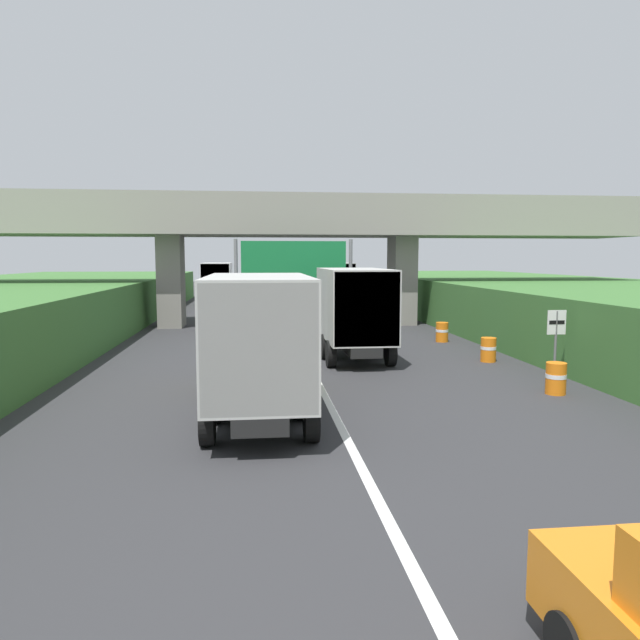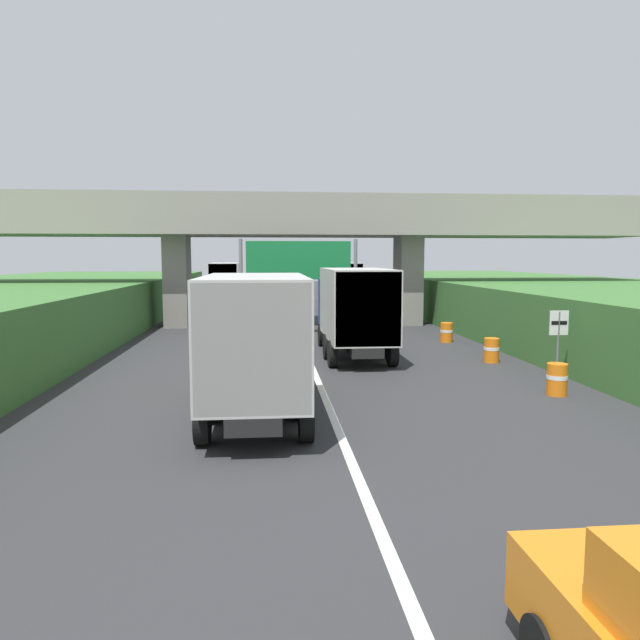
% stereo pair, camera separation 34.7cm
% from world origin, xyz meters
% --- Properties ---
extents(lane_centre_stripe, '(0.20, 97.31, 0.01)m').
position_xyz_m(lane_centre_stripe, '(0.00, 28.65, 0.00)').
color(lane_centre_stripe, white).
rests_on(lane_centre_stripe, ground).
extents(overpass_bridge, '(40.00, 4.80, 7.27)m').
position_xyz_m(overpass_bridge, '(0.00, 35.82, 5.42)').
color(overpass_bridge, gray).
rests_on(overpass_bridge, ground).
extents(overhead_highway_sign, '(5.88, 0.18, 4.77)m').
position_xyz_m(overhead_highway_sign, '(0.00, 31.52, 3.46)').
color(overhead_highway_sign, slate).
rests_on(overhead_highway_sign, ground).
extents(speed_limit_sign, '(0.60, 0.08, 2.23)m').
position_xyz_m(speed_limit_sign, '(7.40, 19.62, 1.48)').
color(speed_limit_sign, slate).
rests_on(speed_limit_sign, ground).
extents(truck_silver, '(2.44, 7.30, 3.44)m').
position_xyz_m(truck_silver, '(4.82, 51.30, 1.93)').
color(truck_silver, black).
rests_on(truck_silver, ground).
extents(truck_yellow, '(2.44, 7.30, 3.44)m').
position_xyz_m(truck_yellow, '(-1.84, 16.65, 1.93)').
color(truck_yellow, black).
rests_on(truck_yellow, ground).
extents(truck_blue, '(2.44, 7.30, 3.44)m').
position_xyz_m(truck_blue, '(1.78, 24.93, 1.93)').
color(truck_blue, black).
rests_on(truck_blue, ground).
extents(truck_white, '(2.44, 7.30, 3.44)m').
position_xyz_m(truck_white, '(-5.05, 52.28, 1.93)').
color(truck_white, black).
rests_on(truck_white, ground).
extents(construction_barrel_2, '(0.57, 0.57, 0.90)m').
position_xyz_m(construction_barrel_2, '(6.52, 17.91, 0.46)').
color(construction_barrel_2, orange).
rests_on(construction_barrel_2, ground).
extents(construction_barrel_3, '(0.57, 0.57, 0.90)m').
position_xyz_m(construction_barrel_3, '(6.68, 23.12, 0.46)').
color(construction_barrel_3, orange).
rests_on(construction_barrel_3, ground).
extents(construction_barrel_4, '(0.57, 0.57, 0.90)m').
position_xyz_m(construction_barrel_4, '(6.60, 28.32, 0.46)').
color(construction_barrel_4, orange).
rests_on(construction_barrel_4, ground).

